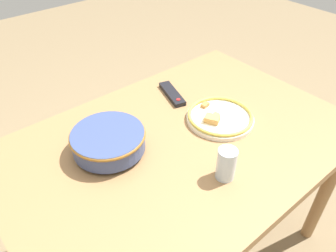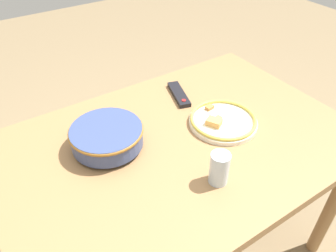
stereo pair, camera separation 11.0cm
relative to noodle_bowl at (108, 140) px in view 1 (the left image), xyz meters
name	(u,v)px [view 1 (the left image)]	position (x,y,z in m)	size (l,w,h in m)	color
ground_plane	(177,248)	(0.25, -0.12, -0.82)	(8.00, 8.00, 0.00)	#7F6B4C
dining_table	(180,156)	(0.25, -0.12, -0.14)	(1.37, 0.93, 0.77)	olive
noodle_bowl	(108,140)	(0.00, 0.00, 0.00)	(0.28, 0.28, 0.09)	#384775
food_plate	(220,117)	(0.45, -0.13, -0.04)	(0.28, 0.28, 0.04)	silver
tv_remote	(172,94)	(0.42, 0.14, -0.04)	(0.11, 0.21, 0.02)	black
drinking_glass	(226,164)	(0.23, -0.36, 0.01)	(0.07, 0.07, 0.12)	silver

